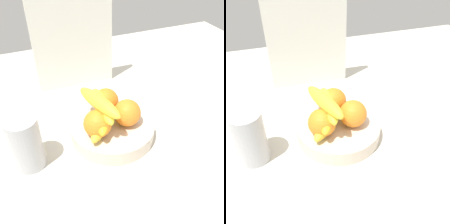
# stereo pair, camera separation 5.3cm
# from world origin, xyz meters

# --- Properties ---
(ground_plane) EXTENTS (1.80, 1.40, 0.03)m
(ground_plane) POSITION_xyz_m (0.00, 0.00, -0.01)
(ground_plane) COLOR beige
(fruit_bowl) EXTENTS (0.25, 0.25, 0.05)m
(fruit_bowl) POSITION_xyz_m (0.01, 0.00, 0.02)
(fruit_bowl) COLOR beige
(fruit_bowl) RESTS_ON ground_plane
(orange_front_left) EXTENTS (0.08, 0.08, 0.08)m
(orange_front_left) POSITION_xyz_m (0.05, -0.02, 0.08)
(orange_front_left) COLOR orange
(orange_front_left) RESTS_ON fruit_bowl
(orange_front_right) EXTENTS (0.08, 0.08, 0.08)m
(orange_front_right) POSITION_xyz_m (0.01, 0.06, 0.08)
(orange_front_right) COLOR orange
(orange_front_right) RESTS_ON fruit_bowl
(orange_center) EXTENTS (0.08, 0.08, 0.08)m
(orange_center) POSITION_xyz_m (-0.05, -0.03, 0.08)
(orange_center) COLOR orange
(orange_center) RESTS_ON fruit_bowl
(banana_bunch) EXTENTS (0.14, 0.18, 0.11)m
(banana_bunch) POSITION_xyz_m (-0.02, 0.00, 0.10)
(banana_bunch) COLOR yellow
(banana_bunch) RESTS_ON fruit_bowl
(cutting_board) EXTENTS (0.28, 0.03, 0.36)m
(cutting_board) POSITION_xyz_m (-0.01, 0.32, 0.18)
(cutting_board) COLOR silver
(cutting_board) RESTS_ON ground_plane
(thermos_tumbler) EXTENTS (0.08, 0.08, 0.15)m
(thermos_tumbler) POSITION_xyz_m (-0.23, -0.02, 0.08)
(thermos_tumbler) COLOR #B5B9C0
(thermos_tumbler) RESTS_ON ground_plane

